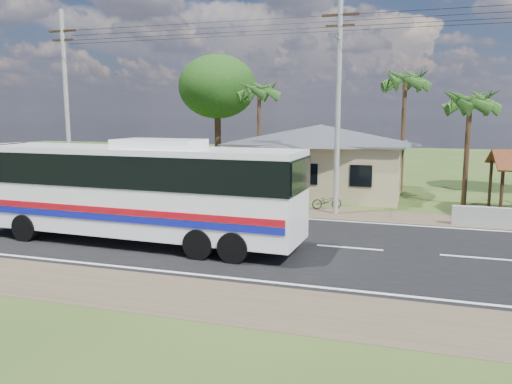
# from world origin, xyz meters

# --- Properties ---
(ground) EXTENTS (120.00, 120.00, 0.00)m
(ground) POSITION_xyz_m (0.00, 0.00, 0.00)
(ground) COLOR #254017
(ground) RESTS_ON ground
(road) EXTENTS (120.00, 16.00, 0.03)m
(road) POSITION_xyz_m (0.00, 0.00, 0.01)
(road) COLOR black
(road) RESTS_ON ground
(house) EXTENTS (12.40, 10.00, 5.00)m
(house) POSITION_xyz_m (1.00, 13.00, 2.64)
(house) COLOR tan
(house) RESTS_ON ground
(utility_poles) EXTENTS (32.80, 2.22, 11.00)m
(utility_poles) POSITION_xyz_m (2.67, 6.49, 5.77)
(utility_poles) COLOR #9E9E99
(utility_poles) RESTS_ON ground
(palm_near) EXTENTS (2.80, 2.80, 6.70)m
(palm_near) POSITION_xyz_m (9.50, 11.00, 5.71)
(palm_near) COLOR #47301E
(palm_near) RESTS_ON ground
(palm_mid) EXTENTS (2.80, 2.80, 8.20)m
(palm_mid) POSITION_xyz_m (6.00, 15.50, 7.16)
(palm_mid) COLOR #47301E
(palm_mid) RESTS_ON ground
(palm_far) EXTENTS (2.80, 2.80, 7.70)m
(palm_far) POSITION_xyz_m (-4.00, 16.00, 6.68)
(palm_far) COLOR #47301E
(palm_far) RESTS_ON ground
(tree_behind_house) EXTENTS (6.00, 6.00, 9.61)m
(tree_behind_house) POSITION_xyz_m (-8.00, 18.00, 7.12)
(tree_behind_house) COLOR #47301E
(tree_behind_house) RESTS_ON ground
(coach_bus) EXTENTS (13.37, 3.32, 4.12)m
(coach_bus) POSITION_xyz_m (-3.63, -1.68, 2.36)
(coach_bus) COLOR white
(coach_bus) RESTS_ON ground
(motorcycle) EXTENTS (1.70, 1.18, 0.85)m
(motorcycle) POSITION_xyz_m (2.36, 7.66, 0.42)
(motorcycle) COLOR black
(motorcycle) RESTS_ON ground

